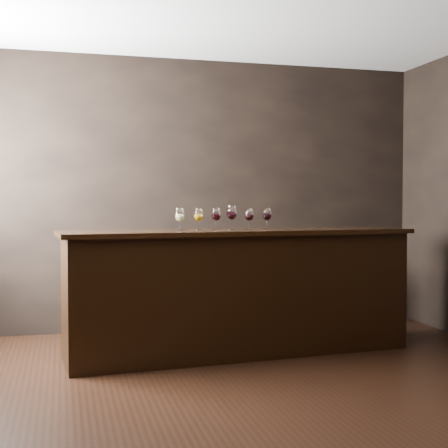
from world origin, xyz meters
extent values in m
plane|color=black|center=(0.00, 0.00, 0.00)|extent=(5.00, 5.00, 0.00)
cube|color=black|center=(0.00, 2.25, 1.40)|extent=(5.00, 0.02, 2.80)
cube|color=black|center=(0.00, -2.25, 1.40)|extent=(5.00, 0.02, 2.80)
cube|color=black|center=(0.21, 1.03, 0.52)|extent=(3.01, 0.88, 1.04)
cube|color=black|center=(0.21, 1.03, 1.06)|extent=(3.11, 0.96, 0.04)
cube|color=black|center=(0.02, 2.03, 0.43)|extent=(2.37, 0.40, 0.85)
cylinder|color=white|center=(-0.33, 1.00, 1.08)|extent=(0.07, 0.07, 0.00)
cylinder|color=white|center=(-0.33, 1.00, 1.12)|extent=(0.01, 0.01, 0.07)
ellipsoid|color=white|center=(-0.33, 1.00, 1.21)|extent=(0.08, 0.08, 0.11)
cylinder|color=white|center=(-0.33, 1.00, 1.26)|extent=(0.06, 0.06, 0.01)
ellipsoid|color=#C3C774|center=(-0.33, 1.00, 1.19)|extent=(0.06, 0.06, 0.05)
cylinder|color=white|center=(-0.15, 1.05, 1.08)|extent=(0.07, 0.07, 0.00)
cylinder|color=white|center=(-0.15, 1.05, 1.12)|extent=(0.01, 0.01, 0.07)
ellipsoid|color=white|center=(-0.15, 1.05, 1.21)|extent=(0.08, 0.08, 0.11)
cylinder|color=white|center=(-0.15, 1.05, 1.26)|extent=(0.06, 0.06, 0.01)
ellipsoid|color=orange|center=(-0.15, 1.05, 1.19)|extent=(0.06, 0.06, 0.05)
cylinder|color=white|center=(0.00, 1.05, 1.08)|extent=(0.07, 0.07, 0.00)
cylinder|color=white|center=(0.00, 1.05, 1.12)|extent=(0.01, 0.01, 0.07)
ellipsoid|color=white|center=(0.00, 1.05, 1.21)|extent=(0.08, 0.08, 0.12)
cylinder|color=white|center=(0.00, 1.05, 1.27)|extent=(0.06, 0.06, 0.01)
ellipsoid|color=black|center=(0.00, 1.05, 1.19)|extent=(0.07, 0.07, 0.05)
cylinder|color=white|center=(0.14, 1.06, 1.08)|extent=(0.08, 0.08, 0.00)
cylinder|color=white|center=(0.14, 1.06, 1.12)|extent=(0.01, 0.01, 0.08)
ellipsoid|color=white|center=(0.14, 1.06, 1.23)|extent=(0.09, 0.09, 0.13)
cylinder|color=white|center=(0.14, 1.06, 1.28)|extent=(0.07, 0.07, 0.01)
ellipsoid|color=black|center=(0.14, 1.06, 1.20)|extent=(0.07, 0.07, 0.06)
cylinder|color=white|center=(0.28, 1.01, 1.08)|extent=(0.07, 0.07, 0.00)
cylinder|color=white|center=(0.28, 1.01, 1.12)|extent=(0.01, 0.01, 0.07)
ellipsoid|color=white|center=(0.28, 1.01, 1.21)|extent=(0.08, 0.08, 0.11)
cylinder|color=white|center=(0.28, 1.01, 1.26)|extent=(0.06, 0.06, 0.01)
ellipsoid|color=black|center=(0.28, 1.01, 1.19)|extent=(0.06, 0.06, 0.05)
cylinder|color=white|center=(0.46, 1.06, 1.08)|extent=(0.07, 0.07, 0.00)
cylinder|color=white|center=(0.46, 1.06, 1.12)|extent=(0.01, 0.01, 0.07)
ellipsoid|color=white|center=(0.46, 1.06, 1.21)|extent=(0.08, 0.08, 0.11)
cylinder|color=white|center=(0.46, 1.06, 1.26)|extent=(0.06, 0.06, 0.01)
ellipsoid|color=black|center=(0.46, 1.06, 1.19)|extent=(0.06, 0.06, 0.05)
camera|label=1|loc=(-1.28, -4.15, 1.31)|focal=50.00mm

